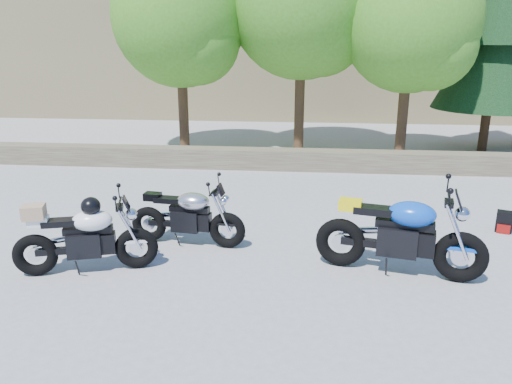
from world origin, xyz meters
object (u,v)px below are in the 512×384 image
white_bike (84,236)px  silver_bike (188,217)px  blue_bike (401,235)px  backpack (504,222)px

white_bike → silver_bike: bearing=26.6°
white_bike → blue_bike: 4.40m
white_bike → backpack: (6.47, 2.17, -0.36)m
white_bike → blue_bike: size_ratio=0.84×
silver_bike → blue_bike: size_ratio=0.82×
blue_bike → white_bike: bearing=-162.4°
silver_bike → backpack: 5.37m
blue_bike → backpack: bearing=53.6°
silver_bike → white_bike: 1.65m
backpack → white_bike: bearing=-140.2°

